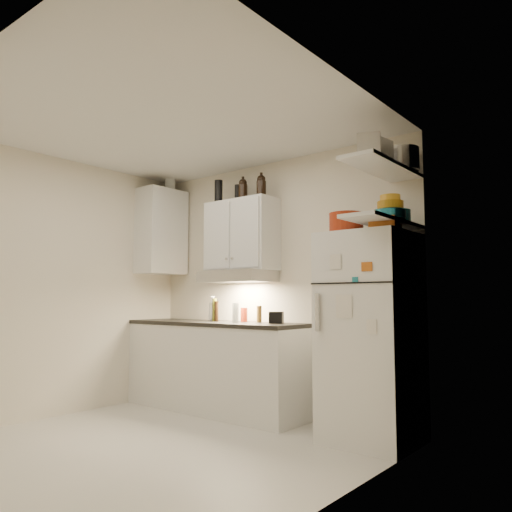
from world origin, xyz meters
The scene contains 36 objects.
floor centered at (0.00, 0.00, -0.01)m, with size 3.20×3.00×0.02m, color silver.
ceiling centered at (0.00, 0.00, 2.61)m, with size 3.20×3.00×0.02m, color silver.
back_wall centered at (0.00, 1.51, 1.30)m, with size 3.20×0.02×2.60m, color beige.
left_wall centered at (-1.61, 0.00, 1.30)m, with size 0.02×3.00×2.60m, color beige.
right_wall centered at (1.61, 0.00, 1.30)m, with size 0.02×3.00×2.60m, color beige.
base_cabinet centered at (-0.55, 1.20, 0.44)m, with size 2.10×0.60×0.88m, color white.
countertop centered at (-0.55, 1.20, 0.90)m, with size 2.10×0.62×0.04m, color black.
upper_cabinet centered at (-0.30, 1.33, 1.83)m, with size 0.80×0.33×0.75m, color white.
side_cabinet centered at (-1.44, 1.20, 1.95)m, with size 0.33×0.55×1.00m, color white.
range_hood centered at (-0.30, 1.27, 1.39)m, with size 0.76×0.46×0.12m, color silver.
fridge centered at (1.25, 1.16, 0.85)m, with size 0.70×0.68×1.70m, color white.
shelf_hi centered at (1.45, 1.02, 2.20)m, with size 0.30×0.95×0.03m, color white.
shelf_lo centered at (1.45, 1.02, 1.76)m, with size 0.30×0.95×0.03m, color white.
knife_strip centered at (0.70, 1.49, 1.32)m, with size 0.42×0.02×0.03m, color black.
dutch_oven centered at (1.13, 0.99, 1.78)m, with size 0.28×0.28×0.16m, color maroon.
book_stack centered at (1.48, 0.98, 1.74)m, with size 0.20×0.25×0.08m, color #B95917.
spice_jar centered at (1.32, 1.14, 1.75)m, with size 0.06×0.06×0.11m, color silver.
stock_pot centered at (1.50, 1.30, 2.31)m, with size 0.27×0.27×0.19m, color silver.
tin_a centered at (1.42, 0.99, 2.31)m, with size 0.20×0.18×0.20m, color #AAAAAD.
tin_b centered at (1.47, 0.75, 2.30)m, with size 0.17×0.17×0.17m, color #AAAAAD.
bowl_teal centered at (1.45, 1.22, 1.83)m, with size 0.26×0.26×0.10m, color #187386.
bowl_orange centered at (1.45, 1.14, 1.91)m, with size 0.21×0.21×0.06m, color #BD7911.
bowl_yellow centered at (1.45, 1.14, 1.97)m, with size 0.16×0.16×0.05m, color gold.
plates centered at (1.51, 0.99, 1.81)m, with size 0.26×0.26×0.07m, color #187386.
growler_a centered at (-0.25, 1.29, 2.31)m, with size 0.10×0.10×0.23m, color black, non-canonical shape.
growler_b centered at (-0.01, 1.31, 2.32)m, with size 0.10×0.10×0.23m, color black, non-canonical shape.
thermos_a centered at (-0.38, 1.36, 2.29)m, with size 0.07×0.07×0.19m, color black.
thermos_b centered at (-0.58, 1.27, 2.33)m, with size 0.09×0.09×0.25m, color black.
side_jar centered at (-1.42, 1.31, 2.54)m, with size 0.13×0.13×0.17m, color silver.
soap_bottle centered at (-0.64, 1.27, 1.07)m, with size 0.11×0.12×0.30m, color white.
pepper_mill centered at (-0.07, 1.34, 1.00)m, with size 0.05×0.05×0.17m, color brown.
oil_bottle centered at (-0.58, 1.22, 1.04)m, with size 0.05×0.05×0.24m, color #606318.
vinegar_bottle centered at (-0.53, 1.20, 1.03)m, with size 0.04×0.04×0.21m, color black.
clear_bottle centered at (-0.26, 1.20, 1.02)m, with size 0.07×0.07×0.20m, color silver.
red_jar centered at (-0.28, 1.35, 0.99)m, with size 0.07×0.07×0.15m, color maroon.
caddy centered at (0.19, 1.29, 0.98)m, with size 0.13×0.09×0.11m, color black.
Camera 1 is at (3.12, -2.64, 1.15)m, focal length 35.00 mm.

